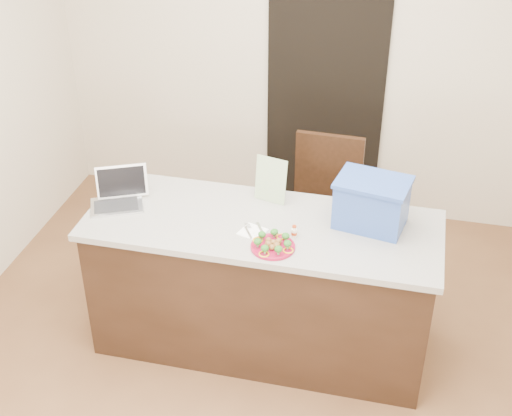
% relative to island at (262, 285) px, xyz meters
% --- Properties ---
extents(ground, '(4.00, 4.00, 0.00)m').
position_rel_island_xyz_m(ground, '(0.00, -0.25, -0.46)').
color(ground, brown).
rests_on(ground, ground).
extents(room_shell, '(4.00, 4.00, 4.00)m').
position_rel_island_xyz_m(room_shell, '(0.00, -0.25, 1.16)').
color(room_shell, white).
rests_on(room_shell, ground).
extents(doorway, '(0.90, 0.02, 2.00)m').
position_rel_island_xyz_m(doorway, '(0.10, 1.73, 0.54)').
color(doorway, black).
rests_on(doorway, ground).
extents(island, '(2.06, 0.76, 0.92)m').
position_rel_island_xyz_m(island, '(0.00, 0.00, 0.00)').
color(island, black).
rests_on(island, ground).
extents(plate, '(0.24, 0.24, 0.02)m').
position_rel_island_xyz_m(plate, '(0.11, -0.23, 0.47)').
color(plate, maroon).
rests_on(plate, island).
extents(meatballs, '(0.09, 0.08, 0.04)m').
position_rel_island_xyz_m(meatballs, '(0.11, -0.24, 0.49)').
color(meatballs, brown).
rests_on(meatballs, plate).
extents(broccoli, '(0.20, 0.21, 0.04)m').
position_rel_island_xyz_m(broccoli, '(0.11, -0.23, 0.51)').
color(broccoli, '#1A5215').
rests_on(broccoli, plate).
extents(pepper_rings, '(0.24, 0.24, 0.01)m').
position_rel_island_xyz_m(pepper_rings, '(0.11, -0.23, 0.48)').
color(pepper_rings, orange).
rests_on(pepper_rings, plate).
extents(napkin, '(0.17, 0.17, 0.01)m').
position_rel_island_xyz_m(napkin, '(-0.03, -0.11, 0.46)').
color(napkin, white).
rests_on(napkin, island).
extents(fork, '(0.07, 0.15, 0.00)m').
position_rel_island_xyz_m(fork, '(-0.05, -0.10, 0.47)').
color(fork, '#BABABF').
rests_on(fork, napkin).
extents(knife, '(0.06, 0.18, 0.01)m').
position_rel_island_xyz_m(knife, '(0.00, -0.12, 0.47)').
color(knife, white).
rests_on(knife, napkin).
extents(yogurt_bottle, '(0.03, 0.03, 0.07)m').
position_rel_island_xyz_m(yogurt_bottle, '(0.21, -0.10, 0.49)').
color(yogurt_bottle, silver).
rests_on(yogurt_bottle, island).
extents(laptop, '(0.37, 0.35, 0.22)m').
position_rel_island_xyz_m(laptop, '(-0.88, 0.02, 0.52)').
color(laptop, silver).
rests_on(laptop, island).
extents(leaflet, '(0.20, 0.09, 0.28)m').
position_rel_island_xyz_m(leaflet, '(-0.00, 0.25, 0.60)').
color(leaflet, silver).
rests_on(leaflet, island).
extents(blue_box, '(0.45, 0.36, 0.29)m').
position_rel_island_xyz_m(blue_box, '(0.60, 0.13, 0.60)').
color(blue_box, '#294796').
rests_on(blue_box, island).
extents(chair, '(0.48, 0.48, 1.05)m').
position_rel_island_xyz_m(chair, '(0.26, 0.83, 0.14)').
color(chair, black).
rests_on(chair, ground).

